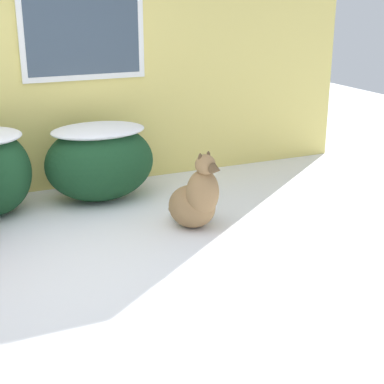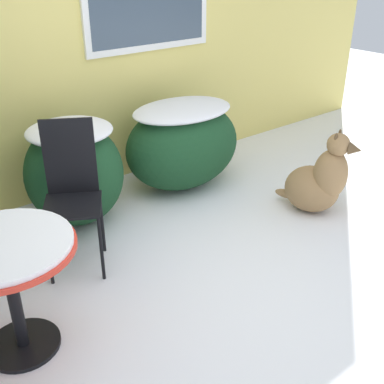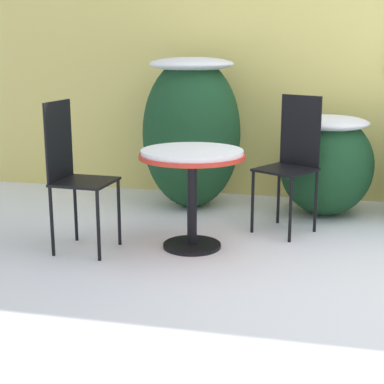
% 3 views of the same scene
% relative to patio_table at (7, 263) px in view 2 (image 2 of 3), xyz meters
% --- Properties ---
extents(ground_plane, '(16.00, 16.00, 0.00)m').
position_rel_patio_table_xyz_m(ground_plane, '(1.32, -0.51, -0.58)').
color(ground_plane, white).
extents(house_wall, '(8.00, 0.10, 3.31)m').
position_rel_patio_table_xyz_m(house_wall, '(1.35, 1.68, 1.08)').
color(house_wall, '#E5D16B').
rests_on(house_wall, ground_plane).
extents(shrub_middle, '(0.79, 0.78, 0.86)m').
position_rel_patio_table_xyz_m(shrub_middle, '(0.92, 1.11, -0.12)').
color(shrub_middle, '#194223').
rests_on(shrub_middle, ground_plane).
extents(shrub_right, '(1.15, 0.81, 0.81)m').
position_rel_patio_table_xyz_m(shrub_right, '(2.02, 1.10, -0.14)').
color(shrub_right, '#194223').
rests_on(shrub_right, ground_plane).
extents(patio_table, '(0.75, 0.75, 0.71)m').
position_rel_patio_table_xyz_m(patio_table, '(0.00, 0.00, 0.00)').
color(patio_table, black).
rests_on(patio_table, ground_plane).
extents(patio_chair_near_table, '(0.53, 0.53, 1.05)m').
position_rel_patio_table_xyz_m(patio_chair_near_table, '(0.66, 0.58, -0.00)').
color(patio_chair_near_table, black).
rests_on(patio_chair_near_table, ground_plane).
extents(dog, '(0.55, 0.68, 0.76)m').
position_rel_patio_table_xyz_m(dog, '(2.61, -0.02, -0.30)').
color(dog, '#937047').
rests_on(dog, ground_plane).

